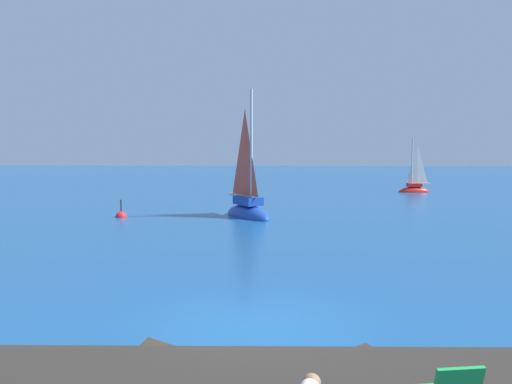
# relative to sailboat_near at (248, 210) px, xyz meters

# --- Properties ---
(ground_plane) EXTENTS (160.00, 160.00, 0.00)m
(ground_plane) POSITION_rel_sailboat_near_xyz_m (1.02, -15.23, -0.36)
(ground_plane) COLOR navy
(boulder_seaward) EXTENTS (0.83, 0.94, 0.61)m
(boulder_seaward) POSITION_rel_sailboat_near_xyz_m (-0.55, -16.88, -0.36)
(boulder_seaward) COLOR #2E2820
(boulder_seaward) RESTS_ON ground
(sailboat_near) EXTENTS (2.97, 3.61, 6.73)m
(sailboat_near) POSITION_rel_sailboat_near_xyz_m (0.00, 0.00, 0.00)
(sailboat_near) COLOR #193D99
(sailboat_near) RESTS_ON ground
(sailboat_far) EXTENTS (2.45, 1.04, 4.48)m
(sailboat_far) POSITION_rel_sailboat_near_xyz_m (11.71, 13.89, -0.12)
(sailboat_far) COLOR red
(sailboat_far) RESTS_ON ground
(marker_buoy) EXTENTS (0.56, 0.56, 1.13)m
(marker_buoy) POSITION_rel_sailboat_near_xyz_m (-6.16, -0.27, -0.36)
(marker_buoy) COLOR red
(marker_buoy) RESTS_ON ground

